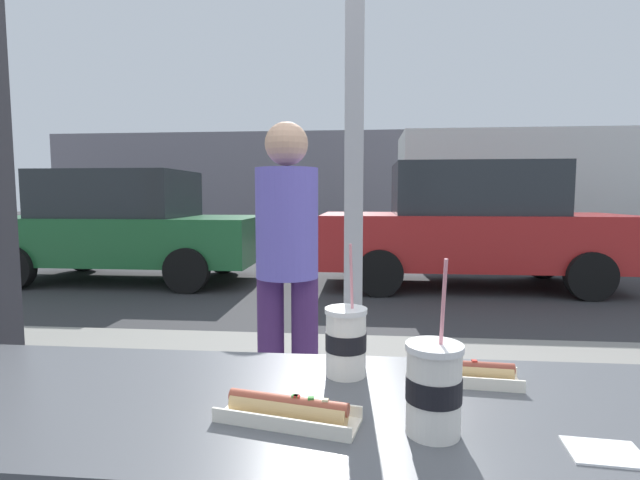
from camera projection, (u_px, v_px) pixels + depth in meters
name	position (u px, v px, depth m)	size (l,w,h in m)	color
ground_plane	(363.00, 266.00, 9.28)	(60.00, 60.00, 0.00)	#38383A
sidewalk_strip	(358.00, 409.00, 2.93)	(16.00, 2.80, 0.10)	gray
window_wall	(355.00, 18.00, 1.25)	(2.93, 0.20, 2.90)	#2D2D33
building_facade_far	(364.00, 180.00, 20.64)	(28.00, 1.20, 4.11)	gray
soda_cup_left	(434.00, 387.00, 0.86)	(0.10, 0.10, 0.33)	silver
soda_cup_right	(346.00, 341.00, 1.15)	(0.10, 0.10, 0.32)	white
hotdog_tray_near	(288.00, 410.00, 0.92)	(0.29, 0.15, 0.05)	silver
hotdog_tray_far	(467.00, 372.00, 1.11)	(0.25, 0.11, 0.05)	silver
napkin_wrapper	(605.00, 453.00, 0.80)	(0.12, 0.09, 0.00)	white
parked_car_green	(125.00, 226.00, 7.59)	(4.20, 1.94, 1.75)	#236B38
parked_car_red	(470.00, 226.00, 7.09)	(4.40, 1.90, 1.84)	red
box_truck	(539.00, 187.00, 11.40)	(6.82, 2.44, 2.85)	silver
pedestrian	(287.00, 259.00, 2.44)	(0.32, 0.32, 1.63)	#45265E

